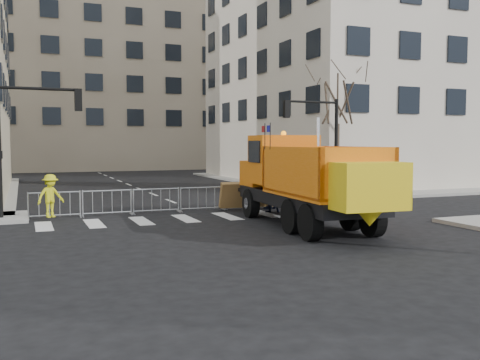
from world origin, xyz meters
name	(u,v)px	position (x,y,z in m)	size (l,w,h in m)	color
ground	(268,239)	(0.00, 0.00, 0.00)	(120.00, 120.00, 0.00)	black
sidewalk_back	(190,207)	(0.00, 8.50, 0.07)	(64.00, 5.00, 0.15)	gray
building_far	(84,68)	(0.00, 52.00, 12.00)	(30.00, 18.00, 24.00)	gray
traffic_light_right	(336,150)	(8.50, 9.50, 2.70)	(0.18, 0.18, 5.40)	black
crowd_barriers	(180,200)	(-0.75, 7.60, 0.55)	(12.60, 0.60, 1.10)	#9EA0A5
street_tree	(337,130)	(9.20, 10.50, 3.75)	(3.00, 3.00, 7.50)	#382B21
plow_truck	(308,178)	(2.40, 1.72, 1.80)	(3.65, 10.60, 4.05)	black
cop_a	(272,189)	(3.48, 7.00, 0.91)	(0.67, 0.44, 1.83)	black
cop_b	(271,192)	(2.97, 6.05, 0.88)	(0.85, 0.66, 1.76)	black
cop_c	(269,189)	(3.35, 7.00, 0.93)	(1.09, 0.45, 1.86)	black
worker	(50,196)	(-6.19, 6.80, 1.00)	(1.09, 0.63, 1.69)	yellow
newspaper_box	(320,190)	(6.56, 7.84, 0.70)	(0.45, 0.40, 1.10)	#BA0E2A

